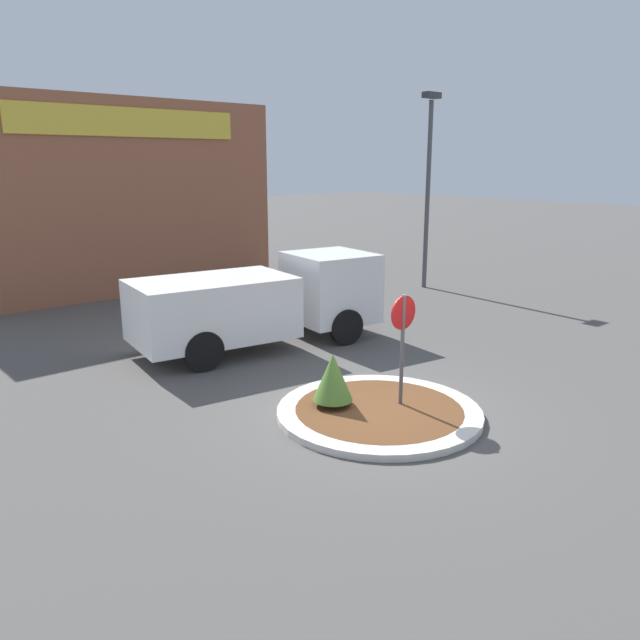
% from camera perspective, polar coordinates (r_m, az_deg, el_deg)
% --- Properties ---
extents(ground_plane, '(120.00, 120.00, 0.00)m').
position_cam_1_polar(ground_plane, '(11.29, 5.40, -8.66)').
color(ground_plane, '#514F4C').
extents(traffic_island, '(3.65, 3.65, 0.13)m').
position_cam_1_polar(traffic_island, '(11.27, 5.41, -8.36)').
color(traffic_island, beige).
rests_on(traffic_island, ground_plane).
extents(stop_sign, '(0.61, 0.07, 2.15)m').
position_cam_1_polar(stop_sign, '(11.09, 7.57, -1.17)').
color(stop_sign, '#4C4C51').
rests_on(stop_sign, ground_plane).
extents(island_shrub, '(0.72, 0.72, 0.97)m').
position_cam_1_polar(island_shrub, '(11.14, 1.19, -5.23)').
color(island_shrub, brown).
rests_on(island_shrub, traffic_island).
extents(utility_truck, '(6.27, 2.96, 2.14)m').
position_cam_1_polar(utility_truck, '(15.08, -5.39, 1.76)').
color(utility_truck, white).
rests_on(utility_truck, ground_plane).
extents(storefront_building, '(10.81, 6.07, 6.42)m').
position_cam_1_polar(storefront_building, '(24.38, -19.65, 10.70)').
color(storefront_building, '#93563D').
rests_on(storefront_building, ground_plane).
extents(light_pole, '(0.70, 0.30, 6.66)m').
position_cam_1_polar(light_pole, '(22.42, 9.88, 12.78)').
color(light_pole, '#4C4C51').
rests_on(light_pole, ground_plane).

